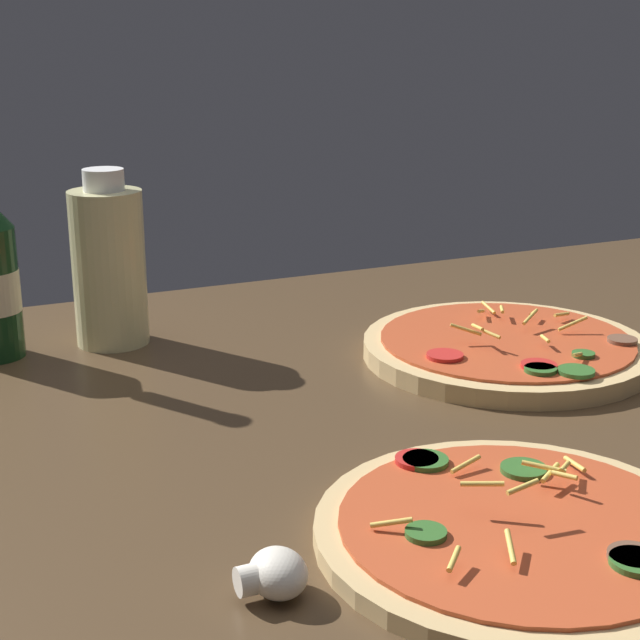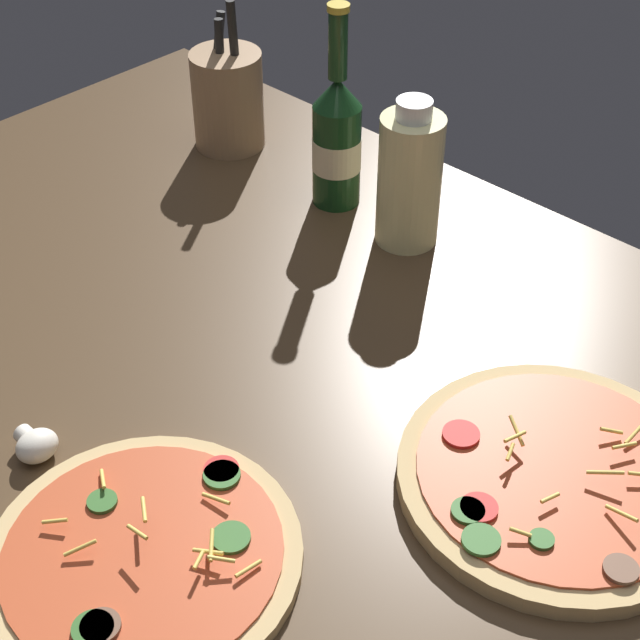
{
  "view_description": "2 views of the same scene",
  "coord_description": "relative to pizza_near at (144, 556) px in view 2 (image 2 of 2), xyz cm",
  "views": [
    {
      "loc": [
        -37.93,
        -72.54,
        35.56
      ],
      "look_at": [
        -5.41,
        -0.33,
        11.24
      ],
      "focal_mm": 55.0,
      "sensor_mm": 36.0,
      "label": 1
    },
    {
      "loc": [
        43.84,
        -52.43,
        71.2
      ],
      "look_at": [
        -6.62,
        0.78,
        11.14
      ],
      "focal_mm": 55.0,
      "sensor_mm": 36.0,
      "label": 2
    }
  ],
  "objects": [
    {
      "name": "pizza_near",
      "position": [
        0.0,
        0.0,
        0.0
      ],
      "size": [
        27.09,
        27.09,
        4.46
      ],
      "color": "tan",
      "rests_on": "counter_slab"
    },
    {
      "name": "pizza_far",
      "position": [
        20.54,
        31.16,
        0.26
      ],
      "size": [
        29.09,
        29.09,
        4.42
      ],
      "color": "tan",
      "rests_on": "counter_slab"
    },
    {
      "name": "utensil_crock",
      "position": [
        -48.06,
        53.83,
        6.2
      ],
      "size": [
        9.84,
        9.84,
        21.29
      ],
      "color": "#9E7A56",
      "rests_on": "counter_slab"
    },
    {
      "name": "mushroom_left",
      "position": [
        -16.97,
        0.72,
        0.65
      ],
      "size": [
        4.33,
        4.13,
        2.89
      ],
      "color": "white",
      "rests_on": "counter_slab"
    },
    {
      "name": "counter_slab",
      "position": [
        2.35,
        25.35,
        -2.04
      ],
      "size": [
        160.0,
        90.0,
        2.5
      ],
      "color": "#4C3823",
      "rests_on": "ground"
    },
    {
      "name": "oil_bottle",
      "position": [
        -14.86,
        52.64,
        7.74
      ],
      "size": [
        7.65,
        7.65,
        18.56
      ],
      "color": "beige",
      "rests_on": "counter_slab"
    },
    {
      "name": "beer_bottle",
      "position": [
        -26.99,
        53.13,
        8.23
      ],
      "size": [
        6.2,
        6.2,
        26.14
      ],
      "color": "#143819",
      "rests_on": "counter_slab"
    }
  ]
}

